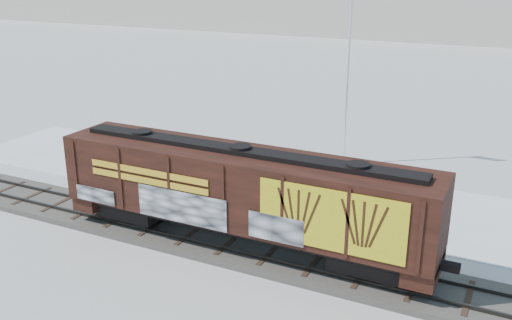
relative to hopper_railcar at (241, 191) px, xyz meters
The scene contains 8 objects.
ground 3.81m from the hopper_railcar, behind, with size 500.00×500.00×0.00m, color white.
rail_track 3.71m from the hopper_railcar, behind, with size 50.00×3.40×0.43m.
parking_strip 8.41m from the hopper_railcar, 108.86° to the left, with size 40.00×8.00×0.03m, color white.
hopper_railcar is the anchor object (origin of this frame).
flagpole 13.14m from the hopper_railcar, 87.89° to the left, with size 2.30×0.90×11.68m.
car_silver 11.63m from the hopper_railcar, 142.20° to the left, with size 1.93×4.79×1.63m, color #B7BABF.
car_white 8.56m from the hopper_railcar, 137.83° to the left, with size 1.60×4.59×1.51m, color silver.
car_dark 6.06m from the hopper_railcar, 91.29° to the left, with size 1.82×4.47×1.30m, color black.
Camera 1 is at (13.10, -19.74, 11.85)m, focal length 40.00 mm.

